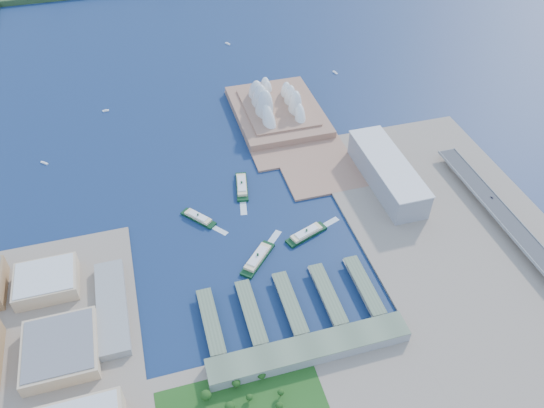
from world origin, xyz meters
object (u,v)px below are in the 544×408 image
object	(u,v)px
ferry_c	(258,257)
opera_house	(278,98)
ferry_d	(306,233)
ferry_b	(242,185)
car_c	(492,197)
ferry_a	(198,217)
toaster_building	(387,173)

from	to	relation	value
ferry_c	opera_house	bearing A→B (deg)	-67.24
ferry_d	ferry_b	bearing A→B (deg)	6.00
ferry_b	car_c	world-z (taller)	car_c
car_c	ferry_a	bearing A→B (deg)	-12.22
toaster_building	ferry_a	bearing A→B (deg)	179.41
ferry_b	opera_house	bearing A→B (deg)	69.09
ferry_c	car_c	size ratio (longest dim) A/B	12.16
opera_house	toaster_building	distance (m)	219.62
toaster_building	ferry_a	xyz separation A→B (m)	(-250.09, 2.59, -15.92)
toaster_building	car_c	xyz separation A→B (m)	(109.00, -75.15, -4.96)
car_c	ferry_b	bearing A→B (deg)	-22.47
opera_house	ferry_a	xyz separation A→B (m)	(-160.09, -197.41, -27.42)
ferry_a	ferry_d	distance (m)	135.17
ferry_a	ferry_b	bearing A→B (deg)	-5.72
ferry_a	car_c	size ratio (longest dim) A/B	10.22
toaster_building	ferry_a	size ratio (longest dim) A/B	3.20
opera_house	ferry_a	distance (m)	255.64
ferry_a	opera_house	bearing A→B (deg)	11.68
opera_house	toaster_building	size ratio (longest dim) A/B	1.16
ferry_d	car_c	bearing A→B (deg)	-114.14
opera_house	ferry_b	bearing A→B (deg)	-121.53
opera_house	ferry_b	size ratio (longest dim) A/B	3.18
toaster_building	ferry_d	size ratio (longest dim) A/B	2.85
opera_house	ferry_a	world-z (taller)	opera_house
opera_house	toaster_building	bearing A→B (deg)	-65.77
opera_house	toaster_building	world-z (taller)	opera_house
toaster_building	ferry_b	world-z (taller)	toaster_building
opera_house	ferry_d	xyz separation A→B (m)	(-40.66, -260.70, -26.87)
ferry_b	ferry_d	world-z (taller)	ferry_b
ferry_b	ferry_d	size ratio (longest dim) A/B	1.04
opera_house	ferry_b	xyz separation A→B (m)	(-94.38, -153.82, -26.64)
ferry_b	car_c	size ratio (longest dim) A/B	11.94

